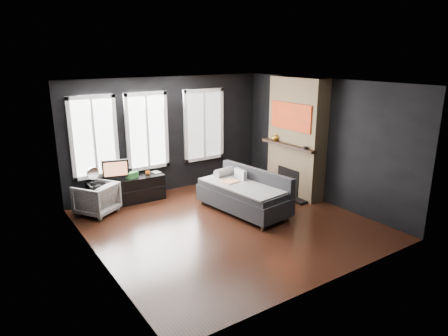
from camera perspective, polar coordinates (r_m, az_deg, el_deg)
floor at (r=7.85m, az=0.62°, el=-8.01°), size 5.00×5.00×0.00m
ceiling at (r=7.18m, az=0.69°, el=12.06°), size 5.00×5.00×0.00m
wall_back at (r=9.52m, az=-7.93°, el=4.70°), size 5.00×0.02×2.70m
wall_left at (r=6.38m, az=-18.20°, el=-1.64°), size 0.02×5.00×2.70m
wall_right at (r=9.02m, az=13.89°, el=3.75°), size 0.02×5.00×2.70m
windows at (r=9.15m, az=-10.64°, el=10.65°), size 4.00×0.16×1.76m
fireplace at (r=9.28m, az=10.33°, el=4.31°), size 0.70×1.62×2.70m
sofa at (r=8.30m, az=2.76°, el=-3.44°), size 1.27×2.13×0.87m
stripe_pillow at (r=8.60m, az=2.36°, el=-1.38°), size 0.10×0.37×0.37m
armchair at (r=8.61m, az=-17.76°, el=-3.97°), size 0.95×0.94×0.73m
media_console at (r=9.11m, az=-13.74°, el=-3.08°), size 1.67×0.57×0.57m
monitor at (r=8.86m, az=-15.25°, el=-0.10°), size 0.58×0.26×0.50m
desk_fan at (r=8.76m, az=-18.22°, el=-0.99°), size 0.30×0.30×0.37m
mug at (r=9.12m, az=-10.84°, el=-0.63°), size 0.12×0.10×0.11m
book at (r=9.21m, az=-10.15°, el=-0.09°), size 0.16×0.03×0.22m
storage_box at (r=8.98m, az=-13.00°, el=-0.96°), size 0.27×0.22×0.13m
mantel_vase at (r=9.45m, az=7.33°, el=4.40°), size 0.21×0.21×0.16m
mantel_clock at (r=8.75m, az=11.60°, el=2.85°), size 0.13×0.13×0.04m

